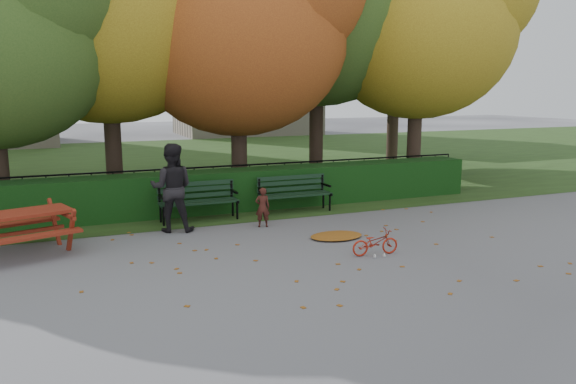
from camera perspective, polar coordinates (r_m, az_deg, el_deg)
name	(u,v)px	position (r m, az deg, el deg)	size (l,w,h in m)	color
ground	(319,257)	(10.18, 3.13, -6.60)	(90.00, 90.00, 0.00)	slate
grass_strip	(170,164)	(23.35, -11.94, 2.83)	(90.00, 90.00, 0.00)	#1F3314
building_right	(246,44)	(38.87, -4.30, 14.78)	(9.00, 6.00, 12.00)	tan
hedge	(241,189)	(14.15, -4.77, 0.27)	(13.00, 0.90, 1.00)	black
iron_fence	(232,183)	(14.89, -5.72, 0.90)	(14.00, 0.04, 1.02)	black
tree_a	(0,18)	(14.46, -27.24, 15.41)	(5.88, 5.60, 7.48)	#31231A
tree_c	(252,19)	(15.69, -3.70, 17.12)	(6.30, 6.00, 8.00)	#31231A
tree_e	(432,18)	(18.22, 14.46, 16.70)	(6.09, 5.80, 8.16)	#31231A
tree_g	(407,25)	(22.53, 12.00, 16.25)	(6.30, 6.00, 8.55)	#31231A
bench_left	(198,198)	(13.04, -9.13, -0.60)	(1.80, 0.57, 0.88)	black
bench_right	(294,191)	(13.79, 0.61, 0.12)	(1.80, 0.57, 0.88)	black
picnic_table	(16,222)	(11.24, -25.89, -2.77)	(2.22, 1.98, 0.90)	maroon
leaf_pile	(336,236)	(11.50, 4.93, -4.45)	(1.11, 0.77, 0.08)	#6A3A0C
leaf_scatter	(312,252)	(10.44, 2.41, -6.13)	(9.00, 5.70, 0.01)	#6A3A0C
child	(263,207)	(12.26, -2.60, -1.56)	(0.32, 0.21, 0.88)	#3F1A14
adult	(172,188)	(12.05, -11.72, 0.43)	(0.91, 0.71, 1.87)	black
bicycle	(375,242)	(10.35, 8.84, -5.09)	(0.31, 0.89, 0.47)	#A9200F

